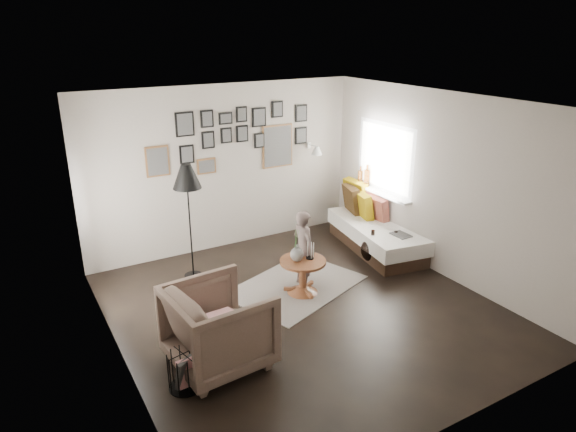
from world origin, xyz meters
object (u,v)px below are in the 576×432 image
magazine_basket (185,371)px  vase (297,252)px  demijohn_small (395,249)px  pedestal_table (303,278)px  child (303,249)px  daybed (373,230)px  armchair (219,327)px  floor_lamp (187,181)px  demijohn_large (372,249)px

magazine_basket → vase: bearing=28.9°
vase → demijohn_small: bearing=5.2°
magazine_basket → demijohn_small: demijohn_small is taller
pedestal_table → child: 0.40m
child → daybed: bearing=-78.6°
armchair → demijohn_small: armchair is taller
pedestal_table → floor_lamp: floor_lamp is taller
pedestal_table → daybed: 1.94m
pedestal_table → magazine_basket: size_ratio=1.56×
pedestal_table → vase: (-0.08, 0.02, 0.40)m
child → vase: bearing=123.1°
vase → daybed: size_ratio=0.22×
pedestal_table → daybed: daybed is taller
floor_lamp → demijohn_small: bearing=-19.3°
daybed → demijohn_large: bearing=-121.2°
demijohn_small → pedestal_table: bearing=-173.9°
daybed → magazine_basket: 4.23m
floor_lamp → magazine_basket: size_ratio=4.23×
magazine_basket → armchair: bearing=22.5°
vase → daybed: 2.03m
demijohn_large → floor_lamp: bearing=160.6°
pedestal_table → armchair: size_ratio=0.62×
pedestal_table → armchair: (-1.57, -0.87, 0.23)m
vase → armchair: size_ratio=0.45×
vase → magazine_basket: bearing=-151.1°
demijohn_large → vase: bearing=-169.1°
floor_lamp → pedestal_table: bearing=-47.5°
vase → floor_lamp: size_ratio=0.26×
pedestal_table → armchair: bearing=-151.1°
magazine_basket → child: (2.16, 1.25, 0.35)m
pedestal_table → floor_lamp: 2.04m
magazine_basket → child: size_ratio=0.36×
vase → child: bearing=39.7°
vase → magazine_basket: 2.27m
armchair → child: bearing=-62.4°
daybed → floor_lamp: size_ratio=1.22×
magazine_basket → demijohn_small: bearing=18.1°
pedestal_table → demijohn_small: pedestal_table is taller
vase → demijohn_large: (1.52, 0.29, -0.42)m
demijohn_small → demijohn_large: bearing=161.1°
pedestal_table → demijohn_small: 1.80m
armchair → vase: bearing=-63.6°
demijohn_small → vase: bearing=-174.8°
demijohn_small → magazine_basket: bearing=-161.9°
pedestal_table → magazine_basket: bearing=-152.5°
magazine_basket → child: bearing=30.1°
vase → demijohn_small: size_ratio=0.94×
armchair → floor_lamp: floor_lamp is taller
floor_lamp → child: floor_lamp is taller
daybed → demijohn_large: (-0.36, -0.42, -0.10)m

